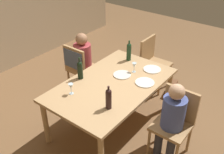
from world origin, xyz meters
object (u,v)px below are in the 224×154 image
(dining_table, at_px, (112,88))
(dinner_plate_host, at_px, (145,82))
(wine_bottle_short_olive, at_px, (80,69))
(wine_bottle_tall_green, at_px, (129,51))
(dinner_plate_guest_left, at_px, (122,75))
(chair_near, at_px, (175,119))
(wine_bottle_dark_red, at_px, (109,98))
(person_woman_host, at_px, (172,117))
(handbag, at_px, (172,88))
(person_man_bearded, at_px, (84,59))
(wine_glass_centre, at_px, (134,66))
(chair_right_end, at_px, (152,60))
(dinner_plate_guest_right, at_px, (152,69))
(wine_glass_near_left, at_px, (71,87))
(chair_far_right, at_px, (78,64))

(dining_table, height_order, dinner_plate_host, dinner_plate_host)
(dinner_plate_host, bearing_deg, wine_bottle_short_olive, 119.78)
(wine_bottle_tall_green, relative_size, dinner_plate_guest_left, 1.30)
(chair_near, xyz_separation_m, dinner_plate_host, (0.19, 0.58, 0.21))
(wine_bottle_dark_red, bearing_deg, dinner_plate_guest_left, 23.67)
(person_woman_host, distance_m, handbag, 1.52)
(person_man_bearded, relative_size, wine_bottle_short_olive, 3.38)
(person_man_bearded, xyz_separation_m, dinner_plate_guest_left, (-0.18, -0.92, 0.10))
(wine_bottle_dark_red, bearing_deg, wine_glass_centre, 14.31)
(chair_right_end, xyz_separation_m, wine_bottle_tall_green, (-0.58, 0.12, 0.36))
(person_man_bearded, distance_m, wine_bottle_tall_green, 0.82)
(dinner_plate_guest_right, bearing_deg, wine_bottle_dark_red, -177.60)
(chair_right_end, distance_m, wine_bottle_short_olive, 1.53)
(wine_glass_near_left, bearing_deg, wine_bottle_dark_red, -83.69)
(person_man_bearded, bearing_deg, chair_right_end, 45.15)
(person_man_bearded, bearing_deg, wine_bottle_dark_red, -35.67)
(wine_glass_centre, relative_size, dinner_plate_guest_left, 0.58)
(wine_glass_centre, relative_size, dinner_plate_host, 0.56)
(chair_far_right, height_order, person_woman_host, person_woman_host)
(dinner_plate_host, distance_m, dinner_plate_guest_left, 0.37)
(person_man_bearded, relative_size, wine_bottle_tall_green, 3.31)
(dinner_plate_host, bearing_deg, dinner_plate_guest_right, 15.34)
(dining_table, distance_m, person_man_bearded, 1.03)
(wine_bottle_tall_green, bearing_deg, handbag, -43.53)
(chair_far_right, bearing_deg, wine_bottle_tall_green, 29.74)
(wine_glass_near_left, height_order, dinner_plate_host, wine_glass_near_left)
(wine_bottle_short_olive, height_order, handbag, wine_bottle_short_olive)
(chair_right_end, relative_size, wine_glass_near_left, 6.17)
(wine_bottle_short_olive, bearing_deg, wine_glass_centre, -39.47)
(chair_far_right, height_order, wine_bottle_tall_green, wine_bottle_tall_green)
(person_woman_host, height_order, wine_bottle_dark_red, person_woman_host)
(dining_table, bearing_deg, dinner_plate_host, -51.54)
(handbag, bearing_deg, wine_glass_centre, 161.54)
(chair_near, distance_m, wine_bottle_tall_green, 1.34)
(wine_bottle_dark_red, bearing_deg, wine_bottle_tall_green, 23.52)
(chair_far_right, height_order, person_man_bearded, person_man_bearded)
(chair_far_right, relative_size, chair_right_end, 1.00)
(chair_far_right, xyz_separation_m, dinner_plate_guest_left, (-0.03, -0.92, 0.15))
(person_woman_host, distance_m, wine_glass_centre, 1.00)
(wine_bottle_dark_red, height_order, dinner_plate_guest_right, wine_bottle_dark_red)
(chair_right_end, bearing_deg, wine_glass_centre, 10.55)
(dinner_plate_host, bearing_deg, person_man_bearded, 83.34)
(person_woman_host, relative_size, wine_bottle_dark_red, 3.52)
(dining_table, distance_m, chair_near, 0.95)
(chair_far_right, height_order, wine_glass_near_left, chair_far_right)
(dining_table, relative_size, wine_glass_centre, 12.09)
(person_man_bearded, relative_size, dinner_plate_guest_right, 4.21)
(wine_glass_centre, bearing_deg, person_man_bearded, 90.52)
(wine_bottle_tall_green, relative_size, wine_bottle_short_olive, 1.02)
(wine_bottle_dark_red, bearing_deg, chair_near, -49.72)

